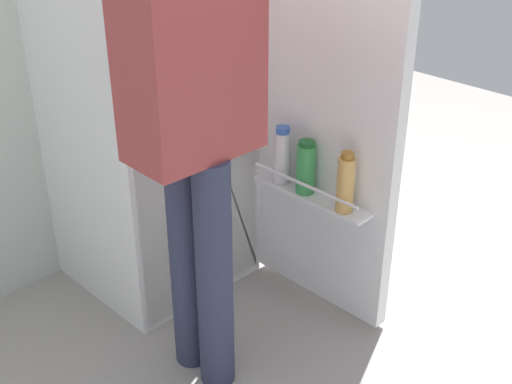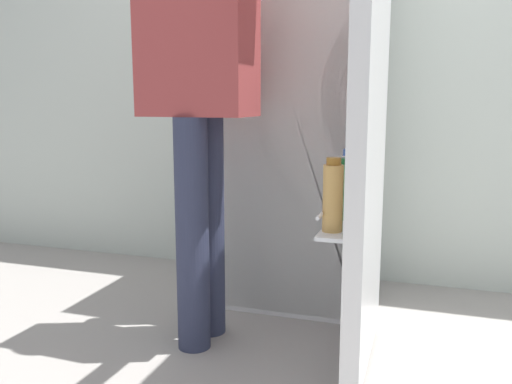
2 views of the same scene
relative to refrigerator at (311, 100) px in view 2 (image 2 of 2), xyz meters
The scene contains 4 objects.
ground_plane 1.03m from the refrigerator, 93.41° to the right, with size 6.22×6.22×0.00m, color gray.
kitchen_wall 0.55m from the refrigerator, 94.12° to the left, with size 4.40×0.10×2.56m, color beige.
refrigerator is the anchor object (origin of this frame).
person 0.62m from the refrigerator, 117.52° to the right, with size 0.52×0.72×1.70m.
Camera 2 is at (0.53, -1.81, 0.90)m, focal length 37.42 mm.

